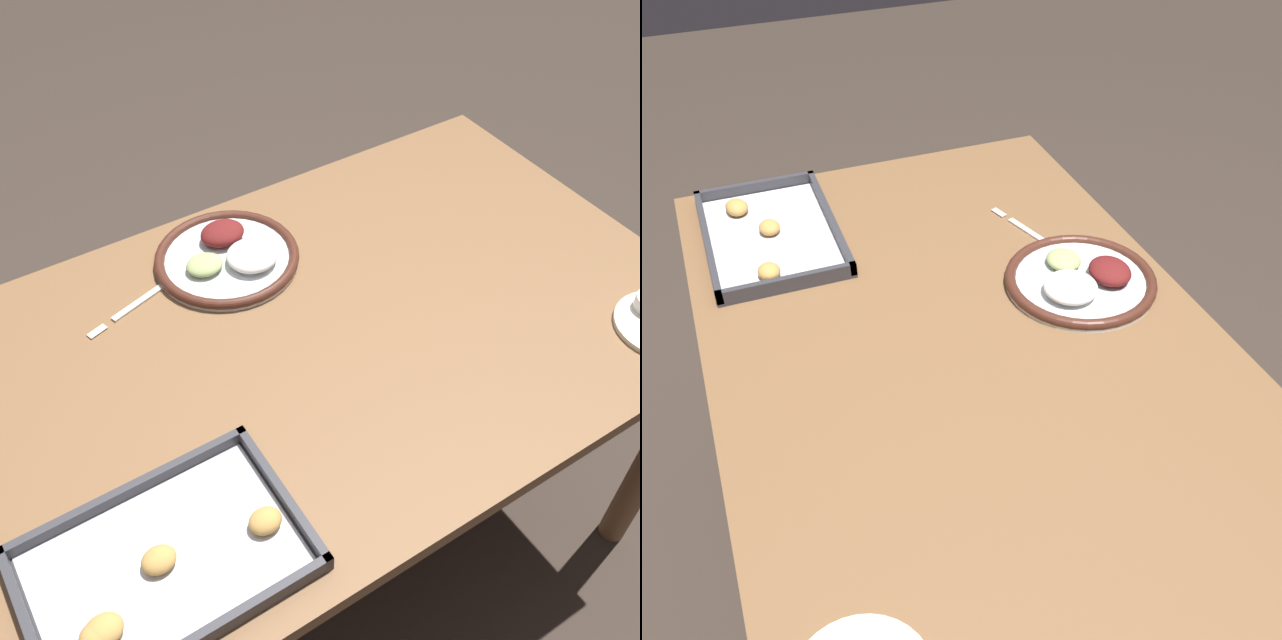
{
  "view_description": "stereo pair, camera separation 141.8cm",
  "coord_description": "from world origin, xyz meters",
  "views": [
    {
      "loc": [
        0.49,
        0.74,
        1.69
      ],
      "look_at": [
        0.02,
        0.0,
        0.78
      ],
      "focal_mm": 42.0,
      "sensor_mm": 36.0,
      "label": 1
    },
    {
      "loc": [
        -0.86,
        0.34,
        1.57
      ],
      "look_at": [
        0.02,
        0.0,
        0.78
      ],
      "focal_mm": 42.0,
      "sensor_mm": 36.0,
      "label": 2
    }
  ],
  "objects": [
    {
      "name": "ground_plane",
      "position": [
        0.0,
        0.0,
        0.0
      ],
      "size": [
        8.0,
        8.0,
        0.0
      ],
      "primitive_type": "plane",
      "color": "#382D26"
    },
    {
      "name": "baking_tray",
      "position": [
        0.43,
        0.25,
        0.76
      ],
      "size": [
        0.37,
        0.25,
        0.04
      ],
      "color": "#333338",
      "rests_on": "dining_table"
    },
    {
      "name": "fork",
      "position": [
        0.26,
        -0.23,
        0.75
      ],
      "size": [
        0.19,
        0.07,
        0.0
      ],
      "rotation": [
        0.0,
        0.0,
        0.3
      ],
      "color": "silver",
      "rests_on": "dining_table"
    },
    {
      "name": "dinner_plate",
      "position": [
        0.07,
        -0.25,
        0.76
      ],
      "size": [
        0.27,
        0.27,
        0.05
      ],
      "color": "silver",
      "rests_on": "dining_table"
    },
    {
      "name": "dining_table",
      "position": [
        0.0,
        0.0,
        0.64
      ],
      "size": [
        1.29,
        0.83,
        0.75
      ],
      "color": "brown",
      "rests_on": "ground_plane"
    }
  ]
}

